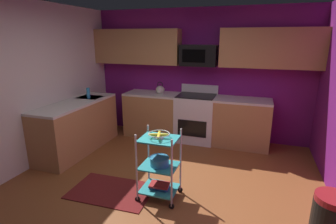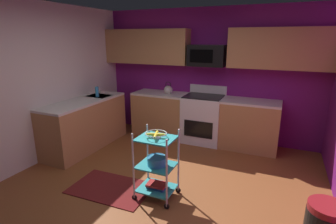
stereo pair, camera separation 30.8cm
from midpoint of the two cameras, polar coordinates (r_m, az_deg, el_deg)
floor at (r=3.73m, az=-0.44°, el=-17.57°), size 4.40×4.80×0.04m
wall_back at (r=5.47m, az=10.16°, el=7.88°), size 4.52×0.06×2.60m
wall_left at (r=4.57m, az=-26.98°, el=4.90°), size 0.06×4.80×2.60m
counter_run at (r=5.15m, az=-0.40°, el=-1.89°), size 3.65×2.39×0.92m
oven_range at (r=5.32m, az=9.29°, el=-1.36°), size 0.76×0.65×1.10m
upper_cabinets at (r=5.24m, az=9.83°, el=13.60°), size 4.40×0.33×0.70m
microwave at (r=5.21m, az=10.19°, el=11.92°), size 0.70×0.39×0.40m
rolling_cart at (r=3.44m, az=0.10°, el=-11.53°), size 0.53×0.41×0.91m
fruit_bowl at (r=3.26m, az=0.10°, el=-4.90°), size 0.27×0.27×0.07m
mixing_bowl_large at (r=3.41m, az=0.16°, el=-10.54°), size 0.25×0.25×0.11m
book_stack at (r=3.58m, az=0.09°, el=-15.66°), size 0.27×0.20×0.06m
kettle at (r=5.43m, az=1.68°, el=4.81°), size 0.21×0.18×0.26m
dish_soap_bottle at (r=5.25m, az=-13.51°, el=4.27°), size 0.06×0.06×0.20m
floor_rug at (r=3.87m, az=-9.94°, el=-15.95°), size 1.12×0.73×0.01m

